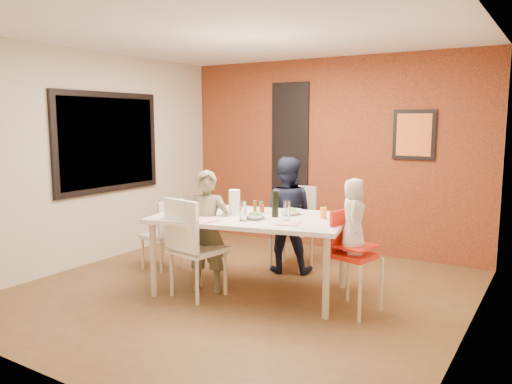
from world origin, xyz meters
The scene contains 35 objects.
ground centered at (0.00, 0.00, 0.00)m, with size 4.50×4.50×0.00m, color brown.
ceiling centered at (0.00, 0.00, 2.70)m, with size 4.50×4.50×0.02m, color white.
wall_back centered at (0.00, 2.25, 1.35)m, with size 4.50×0.02×2.70m, color beige.
wall_front centered at (0.00, -2.25, 1.35)m, with size 4.50×0.02×2.70m, color beige.
wall_left centered at (-2.25, 0.00, 1.35)m, with size 0.02×4.50×2.70m, color beige.
wall_right centered at (2.25, 0.00, 1.35)m, with size 0.02×4.50×2.70m, color beige.
brick_accent_wall centered at (0.00, 2.23, 1.35)m, with size 4.50×0.02×2.70m, color maroon.
picture_window_frame centered at (-2.22, 0.20, 1.55)m, with size 0.05×1.70×1.30m, color black.
picture_window_pane centered at (-2.21, 0.20, 1.55)m, with size 0.02×1.55×1.15m, color black.
glassblock_strip centered at (-0.60, 2.21, 1.50)m, with size 0.55×0.03×1.70m, color silver.
glassblock_surround centered at (-0.60, 2.21, 1.50)m, with size 0.60×0.03×1.76m, color black.
art_print_frame centered at (1.20, 2.21, 1.65)m, with size 0.54×0.03×0.64m, color black.
art_print_canvas centered at (1.20, 2.19, 1.65)m, with size 0.44×0.01×0.54m, color orange.
dining_table centered at (0.09, 0.05, 0.76)m, with size 2.19×1.53×0.83m.
chair_near centered at (-0.33, -0.43, 0.59)m, with size 0.56×0.56×1.05m.
chair_far centered at (0.04, 1.16, 0.57)m, with size 0.50×0.50×1.01m.
chair_left centered at (-1.24, 0.18, 0.49)m, with size 0.44×0.44×0.87m.
high_chair centered at (1.19, 0.11, 0.59)m, with size 0.49×0.49×0.98m.
child_near centered at (-0.31, -0.18, 0.66)m, with size 0.48×0.31×1.31m, color brown.
child_far centered at (0.05, 0.90, 0.70)m, with size 0.68×0.53×1.40m, color black.
toddler centered at (1.21, 0.10, 0.94)m, with size 0.35×0.23×0.72m, color beige.
plate_near_left centered at (-0.14, -0.41, 0.84)m, with size 0.20×0.20×0.01m, color white.
plate_far_mid centered at (0.08, 0.35, 0.84)m, with size 0.24×0.24×0.01m, color white.
plate_near_right centered at (0.63, -0.11, 0.84)m, with size 0.20×0.20×0.01m, color white.
plate_far_left centered at (-0.54, 0.27, 0.84)m, with size 0.21×0.21×0.01m, color white.
salad_bowl_a centered at (0.21, -0.07, 0.86)m, with size 0.22×0.22×0.05m, color white.
salad_bowl_b centered at (0.42, 0.34, 0.86)m, with size 0.22×0.22×0.05m, color silver.
wine_bottle centered at (0.34, 0.13, 0.97)m, with size 0.07×0.07×0.27m, color black.
wine_glass_a centered at (0.16, -0.21, 0.93)m, with size 0.07×0.07×0.20m, color white.
wine_glass_b centered at (0.52, 0.05, 0.93)m, with size 0.07×0.07×0.20m, color white.
paper_towel_roll centered at (-0.09, 0.00, 0.97)m, with size 0.12×0.12×0.27m, color white.
condiment_red centered at (0.24, 0.05, 0.90)m, with size 0.03×0.03×0.13m, color red.
condiment_green centered at (0.18, 0.11, 0.91)m, with size 0.04×0.04×0.15m, color #317226.
condiment_brown centered at (0.09, 0.13, 0.91)m, with size 0.04×0.04×0.15m, color brown.
sippy_cup centered at (0.80, 0.32, 0.89)m, with size 0.07×0.07×0.12m, color orange.
Camera 1 is at (2.88, -4.32, 1.84)m, focal length 35.00 mm.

